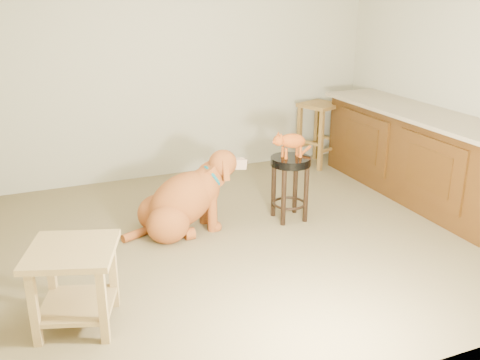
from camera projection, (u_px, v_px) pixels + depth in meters
name	position (u px, v px, depth m)	size (l,w,h in m)	color
floor	(262.00, 235.00, 4.90)	(4.50, 4.00, 0.01)	brown
room_shell	(265.00, 48.00, 4.33)	(4.54, 4.04, 2.62)	#ACA98B
cabinet_run	(416.00, 156.00, 5.71)	(0.70, 2.56, 0.94)	#4B2B0D
padded_stool	(290.00, 176.00, 5.11)	(0.38, 0.38, 0.63)	black
wood_stool	(319.00, 133.00, 6.73)	(0.55, 0.55, 0.79)	brown
side_table	(74.00, 275.00, 3.48)	(0.69, 0.69, 0.57)	olive
golden_retriever	(183.00, 202.00, 4.88)	(1.25, 0.63, 0.79)	brown
tabby_kitten	(290.00, 142.00, 4.99)	(0.45, 0.16, 0.28)	#953D0E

